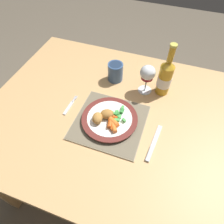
% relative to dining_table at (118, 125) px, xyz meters
% --- Properties ---
extents(ground_plane, '(6.00, 6.00, 0.00)m').
position_rel_dining_table_xyz_m(ground_plane, '(0.00, 0.00, -0.65)').
color(ground_plane, brown).
extents(dining_table, '(1.27, 0.95, 0.74)m').
position_rel_dining_table_xyz_m(dining_table, '(0.00, 0.00, 0.00)').
color(dining_table, tan).
rests_on(dining_table, ground).
extents(placemat, '(0.31, 0.30, 0.01)m').
position_rel_dining_table_xyz_m(placemat, '(-0.02, -0.06, 0.09)').
color(placemat, gray).
rests_on(placemat, dining_table).
extents(dinner_plate, '(0.25, 0.25, 0.02)m').
position_rel_dining_table_xyz_m(dinner_plate, '(-0.03, -0.05, 0.11)').
color(dinner_plate, white).
rests_on(dinner_plate, placemat).
extents(breaded_croquettes, '(0.10, 0.10, 0.04)m').
position_rel_dining_table_xyz_m(breaded_croquettes, '(-0.05, -0.07, 0.13)').
color(breaded_croquettes, '#A87033').
rests_on(breaded_croquettes, dinner_plate).
extents(green_beans_pile, '(0.08, 0.10, 0.02)m').
position_rel_dining_table_xyz_m(green_beans_pile, '(0.01, -0.03, 0.12)').
color(green_beans_pile, '#4CA84C').
rests_on(green_beans_pile, dinner_plate).
extents(glazed_carrots, '(0.06, 0.09, 0.02)m').
position_rel_dining_table_xyz_m(glazed_carrots, '(0.00, -0.09, 0.12)').
color(glazed_carrots, orange).
rests_on(glazed_carrots, dinner_plate).
extents(fork, '(0.02, 0.13, 0.01)m').
position_rel_dining_table_xyz_m(fork, '(-0.24, -0.04, 0.09)').
color(fork, silver).
rests_on(fork, dining_table).
extents(table_knife, '(0.03, 0.19, 0.01)m').
position_rel_dining_table_xyz_m(table_knife, '(0.19, -0.11, 0.09)').
color(table_knife, silver).
rests_on(table_knife, dining_table).
extents(wine_glass, '(0.07, 0.07, 0.15)m').
position_rel_dining_table_xyz_m(wine_glass, '(0.08, 0.19, 0.20)').
color(wine_glass, silver).
rests_on(wine_glass, dining_table).
extents(bottle, '(0.07, 0.07, 0.27)m').
position_rel_dining_table_xyz_m(bottle, '(0.16, 0.21, 0.18)').
color(bottle, gold).
rests_on(bottle, dining_table).
extents(drinking_cup, '(0.08, 0.08, 0.10)m').
position_rel_dining_table_xyz_m(drinking_cup, '(-0.09, 0.22, 0.14)').
color(drinking_cup, '#385684').
rests_on(drinking_cup, dining_table).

